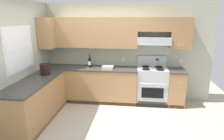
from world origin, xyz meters
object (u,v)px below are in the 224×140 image
bucket (45,69)px  stove (152,85)px  bowl (108,68)px  wine_bottle (90,62)px

bucket → stove: bearing=17.7°
bowl → wine_bottle: bearing=168.2°
wine_bottle → bucket: 1.18m
stove → wine_bottle: size_ratio=3.45×
wine_bottle → bowl: wine_bottle is taller
bowl → bucket: bucket is taller
stove → wine_bottle: bearing=179.0°
stove → bucket: bearing=-162.3°
stove → wine_bottle: (-1.63, 0.03, 0.57)m
wine_bottle → bucket: size_ratio=1.37×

